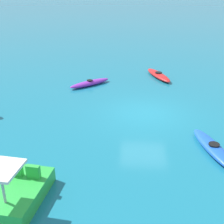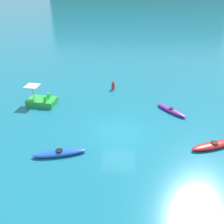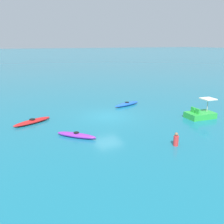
{
  "view_description": "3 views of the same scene",
  "coord_description": "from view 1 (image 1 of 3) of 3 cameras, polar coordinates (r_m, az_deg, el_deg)",
  "views": [
    {
      "loc": [
        -14.1,
        0.72,
        6.32
      ],
      "look_at": [
        -1.05,
        1.64,
        0.48
      ],
      "focal_mm": 47.8,
      "sensor_mm": 36.0,
      "label": 1
    },
    {
      "loc": [
        0.47,
        -14.1,
        9.65
      ],
      "look_at": [
        -0.65,
        2.21,
        0.5
      ],
      "focal_mm": 38.4,
      "sensor_mm": 36.0,
      "label": 2
    },
    {
      "loc": [
        9.42,
        18.59,
        6.27
      ],
      "look_at": [
        0.05,
        0.95,
        0.65
      ],
      "focal_mm": 39.39,
      "sensor_mm": 36.0,
      "label": 3
    }
  ],
  "objects": [
    {
      "name": "kayak_red",
      "position": [
        21.33,
        8.88,
        7.0
      ],
      "size": [
        3.33,
        1.87,
        0.37
      ],
      "color": "red",
      "rests_on": "ground_plane"
    },
    {
      "name": "kayak_purple",
      "position": [
        19.46,
        -4.26,
        5.55
      ],
      "size": [
        2.42,
        2.6,
        0.37
      ],
      "color": "purple",
      "rests_on": "ground_plane"
    },
    {
      "name": "ground_plane",
      "position": [
        15.47,
        6.37,
        -0.21
      ],
      "size": [
        600.0,
        600.0,
        0.0
      ],
      "primitive_type": "plane",
      "color": "#19728C"
    },
    {
      "name": "kayak_blue",
      "position": [
        12.61,
        18.84,
        -6.6
      ],
      "size": [
        3.37,
        1.49,
        0.37
      ],
      "color": "blue",
      "rests_on": "ground_plane"
    },
    {
      "name": "pedal_boat_green",
      "position": [
        9.94,
        -17.61,
        -14.29
      ],
      "size": [
        2.59,
        1.78,
        1.68
      ],
      "color": "green",
      "rests_on": "ground_plane"
    }
  ]
}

